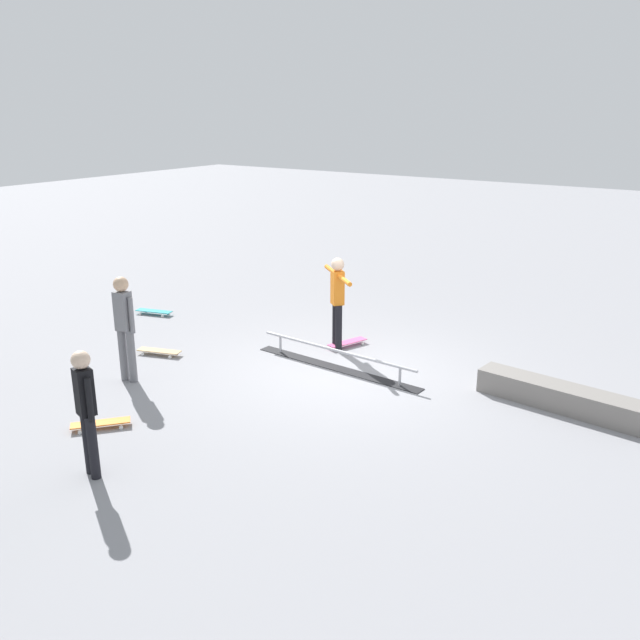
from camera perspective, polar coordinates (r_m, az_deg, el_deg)
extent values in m
plane|color=gray|center=(11.33, 1.99, -4.43)|extent=(60.00, 60.00, 0.00)
cube|color=black|center=(11.48, 1.40, -4.09)|extent=(3.30, 0.43, 0.01)
cylinder|color=#B7B7BC|center=(10.79, 6.81, -4.80)|extent=(0.04, 0.04, 0.32)
cylinder|color=#B7B7BC|center=(12.15, -3.39, -2.07)|extent=(0.04, 0.04, 0.32)
cylinder|color=#B7B7BC|center=(11.37, 1.41, -2.61)|extent=(3.13, 0.23, 0.05)
cube|color=gray|center=(10.55, 19.96, -6.22)|extent=(2.59, 0.73, 0.37)
cylinder|color=black|center=(12.29, 1.35, -0.47)|extent=(0.18, 0.18, 0.87)
cylinder|color=black|center=(12.13, 1.59, -0.72)|extent=(0.18, 0.18, 0.87)
cube|color=orange|center=(12.00, 1.50, 2.77)|extent=(0.30, 0.30, 0.61)
sphere|color=beige|center=(11.89, 1.51, 4.75)|extent=(0.24, 0.24, 0.24)
cylinder|color=orange|center=(12.31, 0.94, 4.29)|extent=(0.50, 0.43, 0.08)
cylinder|color=orange|center=(11.57, 2.11, 3.39)|extent=(0.50, 0.43, 0.08)
cube|color=#E05993|center=(12.49, 2.35, -1.89)|extent=(0.46, 0.82, 0.02)
cylinder|color=white|center=(12.75, 2.98, -1.73)|extent=(0.05, 0.06, 0.05)
cylinder|color=white|center=(12.59, 3.64, -2.01)|extent=(0.05, 0.06, 0.05)
cylinder|color=white|center=(12.44, 1.03, -2.23)|extent=(0.05, 0.06, 0.05)
cylinder|color=white|center=(12.26, 1.68, -2.53)|extent=(0.05, 0.06, 0.05)
cylinder|color=slate|center=(11.31, -16.40, -2.83)|extent=(0.15, 0.15, 0.88)
cylinder|color=slate|center=(11.20, -15.73, -2.98)|extent=(0.15, 0.15, 0.88)
cube|color=slate|center=(11.02, -16.40, 0.77)|extent=(0.26, 0.24, 0.63)
sphere|color=tan|center=(10.91, -16.60, 2.94)|extent=(0.24, 0.24, 0.24)
cylinder|color=slate|center=(11.14, -16.98, 0.59)|extent=(0.09, 0.09, 0.59)
cylinder|color=slate|center=(10.94, -15.76, 0.39)|extent=(0.09, 0.09, 0.59)
cylinder|color=black|center=(8.54, -18.75, -10.24)|extent=(0.15, 0.15, 0.81)
cylinder|color=black|center=(8.68, -19.13, -9.82)|extent=(0.15, 0.15, 0.81)
cube|color=black|center=(8.32, -19.42, -5.78)|extent=(0.26, 0.24, 0.58)
sphere|color=beige|center=(8.18, -19.70, -3.21)|extent=(0.22, 0.22, 0.22)
cylinder|color=black|center=(8.21, -19.04, -6.44)|extent=(0.09, 0.09, 0.54)
cylinder|color=black|center=(8.47, -19.72, -5.78)|extent=(0.09, 0.09, 0.54)
cube|color=teal|center=(14.80, -13.95, 0.75)|extent=(0.82, 0.41, 0.02)
cylinder|color=white|center=(14.86, -15.06, 0.52)|extent=(0.06, 0.04, 0.05)
cylinder|color=white|center=(15.05, -14.59, 0.77)|extent=(0.06, 0.04, 0.05)
cylinder|color=white|center=(14.58, -13.26, 0.33)|extent=(0.06, 0.04, 0.05)
cylinder|color=white|center=(14.77, -12.80, 0.58)|extent=(0.06, 0.04, 0.05)
cube|color=orange|center=(9.90, -18.17, -8.31)|extent=(0.67, 0.74, 0.02)
cylinder|color=white|center=(10.01, -16.56, -8.19)|extent=(0.06, 0.06, 0.05)
cylinder|color=white|center=(9.80, -16.56, -8.76)|extent=(0.06, 0.06, 0.05)
cylinder|color=white|center=(10.04, -19.68, -8.41)|extent=(0.06, 0.06, 0.05)
cylinder|color=white|center=(9.84, -19.76, -8.99)|extent=(0.06, 0.06, 0.05)
cube|color=tan|center=(12.39, -13.53, -2.55)|extent=(0.82, 0.44, 0.02)
cylinder|color=white|center=(12.45, -14.86, -2.82)|extent=(0.06, 0.05, 0.05)
cylinder|color=white|center=(12.64, -14.34, -2.48)|extent=(0.06, 0.05, 0.05)
cylinder|color=white|center=(12.19, -12.65, -3.10)|extent=(0.06, 0.05, 0.05)
cylinder|color=white|center=(12.38, -12.15, -2.74)|extent=(0.06, 0.05, 0.05)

